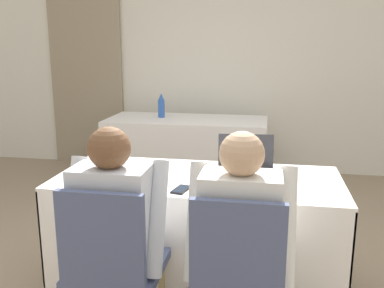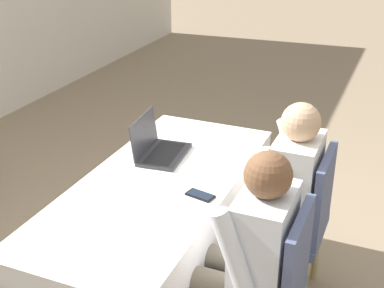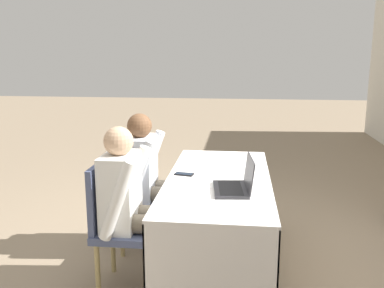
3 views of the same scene
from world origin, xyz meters
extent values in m
cube|color=white|center=(0.00, 0.00, 0.72)|extent=(1.72, 0.75, 0.02)
cube|color=white|center=(0.00, -0.37, 0.41)|extent=(1.72, 0.01, 0.60)
cube|color=white|center=(0.00, 0.37, 0.41)|extent=(1.72, 0.01, 0.60)
cube|color=white|center=(0.86, 0.00, 0.41)|extent=(0.01, 0.75, 0.60)
cylinder|color=#333333|center=(0.00, 0.00, 0.06)|extent=(0.06, 0.06, 0.11)
cube|color=#333338|center=(0.29, 0.09, 0.74)|extent=(0.37, 0.25, 0.02)
cube|color=black|center=(0.29, 0.09, 0.75)|extent=(0.32, 0.18, 0.00)
cube|color=#333338|center=(0.28, 0.21, 0.86)|extent=(0.35, 0.07, 0.21)
cube|color=black|center=(0.28, 0.21, 0.86)|extent=(0.32, 0.06, 0.18)
cube|color=black|center=(-0.05, -0.26, 0.74)|extent=(0.10, 0.15, 0.01)
cube|color=#192333|center=(-0.05, -0.26, 0.74)|extent=(0.08, 0.14, 0.00)
cube|color=white|center=(0.14, -0.08, 0.73)|extent=(0.31, 0.36, 0.00)
cube|color=white|center=(-0.38, 0.16, 0.73)|extent=(0.27, 0.34, 0.00)
cube|color=#4C567A|center=(-0.30, -0.81, 0.67)|extent=(0.40, 0.04, 0.45)
cylinder|color=tan|center=(0.48, -0.43, 0.20)|extent=(0.04, 0.04, 0.40)
cylinder|color=tan|center=(0.13, -0.43, 0.20)|extent=(0.04, 0.04, 0.40)
cylinder|color=tan|center=(0.48, -0.78, 0.20)|extent=(0.04, 0.04, 0.40)
cylinder|color=tan|center=(0.13, -0.78, 0.20)|extent=(0.04, 0.04, 0.40)
cube|color=#4C567A|center=(0.30, -0.61, 0.42)|extent=(0.44, 0.44, 0.05)
cube|color=#4C567A|center=(0.30, -0.81, 0.67)|extent=(0.40, 0.04, 0.45)
cylinder|color=#665B4C|center=(-0.21, -0.48, 0.51)|extent=(0.13, 0.42, 0.13)
cylinder|color=#665B4C|center=(-0.39, -0.48, 0.51)|extent=(0.13, 0.42, 0.13)
cube|color=silver|center=(-0.30, -0.66, 0.71)|extent=(0.36, 0.22, 0.52)
cylinder|color=silver|center=(-0.09, -0.62, 0.71)|extent=(0.08, 0.26, 0.54)
cylinder|color=silver|center=(-0.51, -0.62, 0.71)|extent=(0.08, 0.26, 0.54)
sphere|color=brown|center=(-0.30, -0.66, 1.06)|extent=(0.20, 0.20, 0.20)
cylinder|color=#665B4C|center=(0.39, -0.48, 0.51)|extent=(0.13, 0.42, 0.13)
cylinder|color=#665B4C|center=(0.21, -0.48, 0.51)|extent=(0.13, 0.42, 0.13)
cylinder|color=#665B4C|center=(0.39, -0.30, 0.22)|extent=(0.10, 0.10, 0.45)
cylinder|color=#665B4C|center=(0.21, -0.30, 0.22)|extent=(0.10, 0.10, 0.45)
cube|color=white|center=(0.30, -0.66, 0.71)|extent=(0.36, 0.22, 0.52)
cylinder|color=white|center=(0.51, -0.62, 0.71)|extent=(0.08, 0.26, 0.54)
cylinder|color=white|center=(0.09, -0.62, 0.71)|extent=(0.08, 0.26, 0.54)
sphere|color=tan|center=(0.30, -0.66, 1.06)|extent=(0.20, 0.20, 0.20)
camera|label=1|loc=(0.41, -2.46, 1.52)|focal=40.00mm
camera|label=2|loc=(-2.17, -1.11, 2.06)|focal=50.00mm
camera|label=3|loc=(3.02, 0.14, 1.65)|focal=40.00mm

